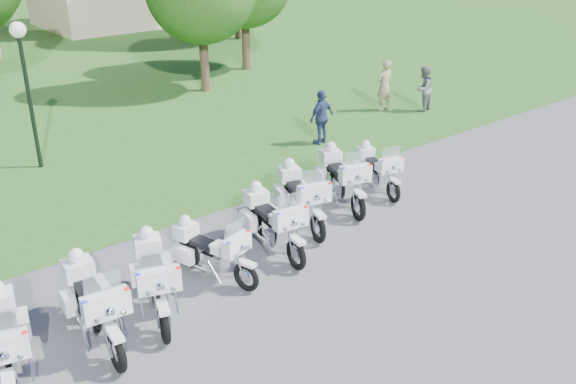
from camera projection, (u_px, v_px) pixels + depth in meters
ground at (290, 260)px, 13.88m from camera, size 100.00×100.00×0.00m
motorcycle_0 at (4, 340)px, 10.23m from camera, size 1.17×2.44×1.66m
motorcycle_1 at (94, 303)px, 11.15m from camera, size 0.98×2.56×1.72m
motorcycle_2 at (154, 277)px, 11.94m from camera, size 1.35×2.40×1.68m
motorcycle_3 at (211, 250)px, 13.04m from camera, size 1.10×2.14×1.47m
motorcycle_4 at (272, 221)px, 14.09m from camera, size 1.01×2.44×1.64m
motorcycle_5 at (301, 196)px, 15.24m from camera, size 1.29×2.42×1.68m
motorcycle_6 at (342, 177)px, 16.27m from camera, size 1.37×2.41×1.69m
motorcycle_7 at (377, 168)px, 17.09m from camera, size 1.07×2.08×1.43m
lamp_post at (23, 60)px, 17.47m from camera, size 0.44×0.44×4.18m
bystander_a at (384, 86)px, 23.49m from camera, size 0.73×0.52×1.88m
bystander_b at (423, 89)px, 23.48m from camera, size 0.93×0.80×1.66m
bystander_c at (322, 117)px, 20.24m from camera, size 1.07×0.55×1.74m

